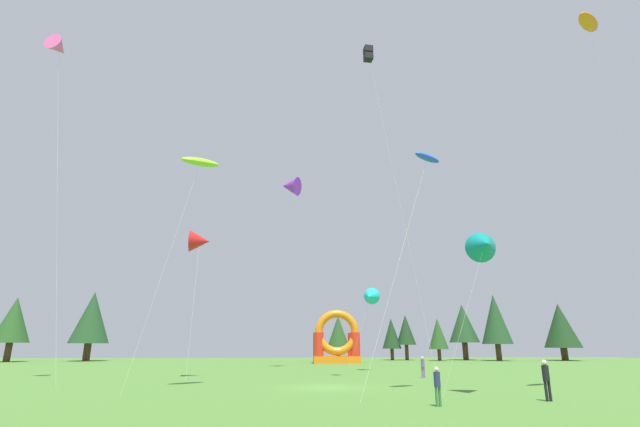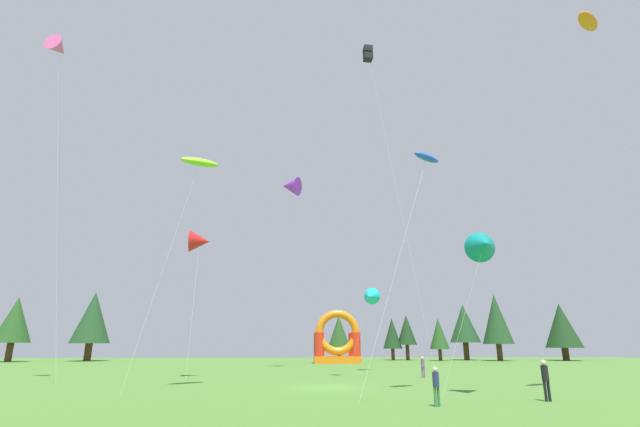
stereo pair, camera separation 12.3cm
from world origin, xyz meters
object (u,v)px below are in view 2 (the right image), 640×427
(kite_cyan_delta, at_px, (371,296))
(person_far_side, at_px, (545,377))
(kite_red_delta, at_px, (200,241))
(kite_purple_delta, at_px, (290,186))
(kite_blue_parafoil, at_px, (426,158))
(kite_pink_delta, at_px, (58,48))
(person_midfield, at_px, (436,383))
(kite_orange_parafoil, at_px, (588,22))
(kite_teal_delta, at_px, (483,245))
(person_left_edge, at_px, (423,365))
(kite_lime_parafoil, at_px, (200,162))
(inflatable_red_slide, at_px, (337,344))
(kite_black_box, at_px, (368,55))

(kite_cyan_delta, xyz_separation_m, person_far_side, (4.22, -22.99, -5.91))
(kite_red_delta, distance_m, kite_cyan_delta, 17.79)
(kite_purple_delta, height_order, person_far_side, kite_purple_delta)
(kite_cyan_delta, bearing_deg, kite_blue_parafoil, -89.26)
(kite_pink_delta, bearing_deg, person_midfield, -23.99)
(kite_purple_delta, distance_m, person_far_side, 34.85)
(kite_cyan_delta, bearing_deg, person_midfield, -93.05)
(kite_purple_delta, distance_m, kite_pink_delta, 25.27)
(kite_orange_parafoil, bearing_deg, kite_teal_delta, 169.92)
(kite_purple_delta, height_order, kite_pink_delta, kite_pink_delta)
(kite_orange_parafoil, bearing_deg, person_left_edge, 115.96)
(kite_orange_parafoil, height_order, kite_cyan_delta, kite_orange_parafoil)
(kite_cyan_delta, relative_size, kite_lime_parafoil, 0.56)
(kite_blue_parafoil, xyz_separation_m, kite_pink_delta, (-26.19, 6.81, 11.57))
(kite_red_delta, relative_size, inflatable_red_slide, 1.63)
(person_left_edge, height_order, person_midfield, person_midfield)
(kite_orange_parafoil, bearing_deg, inflatable_red_slide, 105.67)
(kite_cyan_delta, xyz_separation_m, kite_blue_parafoil, (0.26, -20.31, 5.97))
(kite_cyan_delta, distance_m, kite_pink_delta, 34.09)
(kite_black_box, distance_m, kite_purple_delta, 19.74)
(person_midfield, bearing_deg, kite_red_delta, -59.25)
(kite_teal_delta, distance_m, inflatable_red_slide, 40.28)
(kite_red_delta, xyz_separation_m, kite_teal_delta, (17.58, -12.65, -2.86))
(kite_lime_parafoil, bearing_deg, kite_purple_delta, 76.16)
(kite_black_box, height_order, kite_pink_delta, kite_pink_delta)
(kite_orange_parafoil, bearing_deg, kite_lime_parafoil, 167.35)
(kite_cyan_delta, bearing_deg, person_left_edge, -72.57)
(kite_cyan_delta, relative_size, person_far_side, 4.41)
(kite_orange_parafoil, xyz_separation_m, inflatable_red_slide, (-11.50, 41.00, -18.21))
(kite_lime_parafoil, bearing_deg, kite_orange_parafoil, -12.65)
(kite_teal_delta, xyz_separation_m, person_midfield, (-3.88, -2.88, -6.54))
(kite_lime_parafoil, bearing_deg, kite_teal_delta, -13.78)
(kite_blue_parafoil, xyz_separation_m, kite_purple_delta, (-8.41, 24.09, 6.68))
(kite_red_delta, relative_size, person_far_side, 6.28)
(kite_orange_parafoil, xyz_separation_m, kite_pink_delta, (-35.64, 9.35, 3.84))
(kite_black_box, bearing_deg, kite_pink_delta, 177.83)
(kite_teal_delta, height_order, person_midfield, kite_teal_delta)
(person_left_edge, bearing_deg, kite_black_box, 65.93)
(kite_teal_delta, xyz_separation_m, kite_purple_delta, (-10.72, 25.36, 12.15))
(kite_lime_parafoil, bearing_deg, kite_black_box, 15.78)
(kite_cyan_delta, relative_size, person_midfield, 5.02)
(kite_purple_delta, bearing_deg, kite_red_delta, -118.37)
(kite_orange_parafoil, bearing_deg, kite_purple_delta, 123.84)
(kite_blue_parafoil, bearing_deg, person_far_side, -34.12)
(kite_teal_delta, distance_m, kite_blue_parafoil, 6.07)
(kite_teal_delta, xyz_separation_m, kite_pink_delta, (-28.50, 8.08, 17.04))
(kite_lime_parafoil, bearing_deg, kite_red_delta, 100.30)
(kite_cyan_delta, distance_m, kite_blue_parafoil, 21.17)
(kite_black_box, bearing_deg, person_far_side, -54.35)
(kite_black_box, height_order, person_left_edge, kite_black_box)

